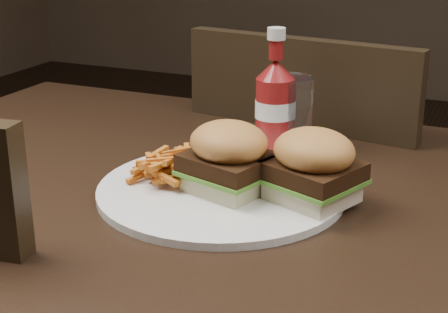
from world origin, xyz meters
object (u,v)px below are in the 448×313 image
at_px(dining_table, 221,199).
at_px(tumbler, 287,116).
at_px(plate, 221,190).
at_px(ketchup_bottle, 274,116).
at_px(chair_far, 333,246).

distance_m(dining_table, tumbler, 0.20).
distance_m(plate, ketchup_bottle, 0.19).
height_order(chair_far, tumbler, tumbler).
height_order(dining_table, tumbler, tumbler).
bearing_deg(chair_far, ketchup_bottle, 94.13).
height_order(chair_far, plate, plate).
height_order(dining_table, chair_far, dining_table).
relative_size(dining_table, plate, 3.63).
relative_size(ketchup_bottle, tumbler, 0.95).
distance_m(chair_far, plate, 0.62).
xyz_separation_m(dining_table, plate, (0.01, -0.03, 0.03)).
relative_size(dining_table, ketchup_bottle, 10.21).
bearing_deg(ketchup_bottle, plate, -92.67).
relative_size(dining_table, tumbler, 9.73).
distance_m(dining_table, plate, 0.04).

